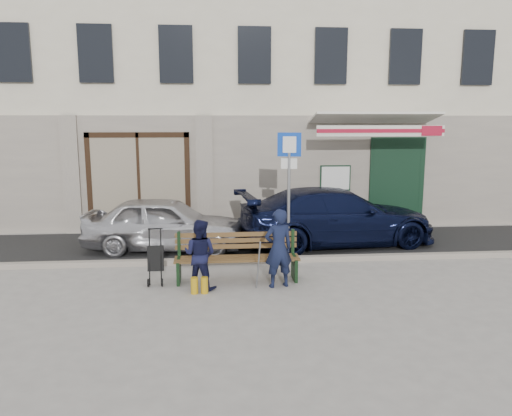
{
  "coord_description": "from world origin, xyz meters",
  "views": [
    {
      "loc": [
        -1.14,
        -8.98,
        3.09
      ],
      "look_at": [
        -0.24,
        1.6,
        1.2
      ],
      "focal_mm": 35.0,
      "sensor_mm": 36.0,
      "label": 1
    }
  ],
  "objects": [
    {
      "name": "asphalt_lane",
      "position": [
        0.0,
        3.1,
        0.01
      ],
      "size": [
        60.0,
        3.2,
        0.01
      ],
      "primitive_type": "cube",
      "color": "#282828",
      "rests_on": "ground"
    },
    {
      "name": "woman",
      "position": [
        -1.42,
        -0.08,
        0.65
      ],
      "size": [
        0.77,
        0.7,
        1.3
      ],
      "primitive_type": "imported",
      "rotation": [
        0.0,
        0.0,
        2.73
      ],
      "color": "black",
      "rests_on": "ground"
    },
    {
      "name": "parking_sign",
      "position": [
        0.51,
        1.87,
        1.9
      ],
      "size": [
        0.52,
        0.12,
        2.81
      ],
      "rotation": [
        0.0,
        0.0,
        -0.17
      ],
      "color": "gray",
      "rests_on": "ground"
    },
    {
      "name": "bench",
      "position": [
        -0.77,
        0.31,
        0.46
      ],
      "size": [
        2.4,
        1.17,
        0.98
      ],
      "color": "brown",
      "rests_on": "ground"
    },
    {
      "name": "car_navy",
      "position": [
        1.88,
        2.95,
        0.71
      ],
      "size": [
        5.14,
        2.64,
        1.42
      ],
      "primitive_type": "imported",
      "rotation": [
        0.0,
        0.0,
        1.71
      ],
      "color": "black",
      "rests_on": "ground"
    },
    {
      "name": "curb",
      "position": [
        0.0,
        1.5,
        0.06
      ],
      "size": [
        60.0,
        0.18,
        0.12
      ],
      "primitive_type": "cube",
      "color": "#9E9384",
      "rests_on": "ground"
    },
    {
      "name": "stroller",
      "position": [
        -2.27,
        0.3,
        0.46
      ],
      "size": [
        0.31,
        0.44,
        1.05
      ],
      "rotation": [
        0.0,
        0.0,
        0.05
      ],
      "color": "black",
      "rests_on": "ground"
    },
    {
      "name": "building",
      "position": [
        0.01,
        8.45,
        4.97
      ],
      "size": [
        20.0,
        8.27,
        10.0
      ],
      "color": "beige",
      "rests_on": "ground"
    },
    {
      "name": "man",
      "position": [
        0.03,
        -0.11,
        0.74
      ],
      "size": [
        0.61,
        0.47,
        1.48
      ],
      "primitive_type": "imported",
      "rotation": [
        0.0,
        0.0,
        3.38
      ],
      "color": "#121933",
      "rests_on": "ground"
    },
    {
      "name": "car_silver",
      "position": [
        -2.32,
        2.77,
        0.65
      ],
      "size": [
        3.93,
        1.86,
        1.3
      ],
      "primitive_type": "imported",
      "rotation": [
        0.0,
        0.0,
        1.48
      ],
      "color": "silver",
      "rests_on": "ground"
    },
    {
      "name": "ground",
      "position": [
        0.0,
        0.0,
        0.0
      ],
      "size": [
        80.0,
        80.0,
        0.0
      ],
      "primitive_type": "plane",
      "color": "#9E9991",
      "rests_on": "ground"
    }
  ]
}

